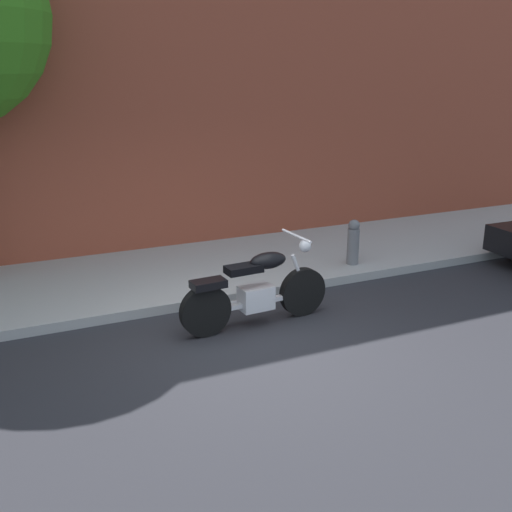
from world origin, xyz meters
name	(u,v)px	position (x,y,z in m)	size (l,w,h in m)	color
ground_plane	(252,345)	(0.00, 0.00, 0.00)	(60.00, 60.00, 0.00)	#28282D
sidewalk	(183,273)	(0.00, 2.79, 0.07)	(21.71, 2.81, 0.14)	#A5A5A5
building_facade	(146,53)	(0.00, 4.45, 3.54)	(21.71, 0.50, 7.09)	brown
motorcycle	(256,291)	(0.30, 0.55, 0.48)	(2.14, 0.70, 1.18)	black
fire_hydrant	(353,246)	(2.69, 1.87, 0.46)	(0.20, 0.20, 0.91)	slate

